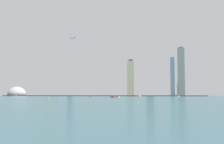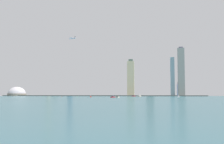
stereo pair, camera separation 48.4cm
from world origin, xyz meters
name	(u,v)px [view 1 (the left image)]	position (x,y,z in m)	size (l,w,h in m)	color
ground_plane	(54,98)	(0.00, 0.00, 0.00)	(6000.00, 6000.00, 0.00)	#30606B
waterfront_pier	(101,96)	(0.00, 444.30, 1.34)	(703.42, 66.46, 2.68)	#414A47
observation_tower	(49,51)	(-207.78, 480.20, 169.32)	(38.39, 38.39, 347.62)	#C1AF8E
stadium_dome	(19,94)	(-309.58, 447.79, 8.17)	(80.06, 80.06, 57.19)	gray
skyscraper_0	(172,77)	(245.10, 468.19, 66.39)	(13.56, 23.51, 132.78)	#8DB0C0
skyscraper_1	(131,78)	(101.54, 468.92, 62.49)	(24.47, 14.34, 129.52)	#BDB48F
skyscraper_2	(179,90)	(268.74, 494.77, 22.10)	(14.83, 17.87, 48.65)	#A2ADD5
skyscraper_3	(55,88)	(-202.11, 529.61, 29.52)	(13.33, 24.48, 64.39)	#ADA997
skyscraper_4	(150,74)	(167.42, 533.14, 81.76)	(26.51, 13.06, 163.51)	slate
skyscraper_5	(70,77)	(-137.47, 523.64, 72.79)	(15.82, 16.15, 145.58)	slate
skyscraper_6	(181,72)	(273.60, 453.53, 81.98)	(21.89, 16.20, 166.50)	gray
boat_0	(118,97)	(110.73, 75.17, 1.61)	(9.72, 10.55, 4.36)	white
boat_1	(133,96)	(120.71, 352.18, 1.26)	(14.57, 18.28, 3.53)	red
boat_2	(91,97)	(31.12, 163.74, 1.31)	(7.45, 13.96, 3.58)	red
boat_3	(139,96)	(141.82, 305.77, 1.71)	(13.09, 16.09, 9.61)	beige
boat_4	(179,97)	(242.44, 162.22, 1.59)	(6.67, 17.54, 8.86)	white
boat_5	(113,97)	(96.36, 103.04, 1.57)	(9.47, 14.29, 7.40)	#A7181E
channel_buoy_0	(62,96)	(-49.80, 182.70, 1.15)	(1.24, 1.24, 2.29)	#E54C19
channel_buoy_1	(77,97)	(-16.73, 210.23, 0.89)	(1.36, 1.36, 1.79)	green
channel_buoy_2	(43,96)	(-144.85, 285.51, 0.91)	(1.77, 1.77, 1.82)	green
airplane	(72,38)	(-80.84, 364.23, 190.11)	(25.79, 26.16, 7.79)	silver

